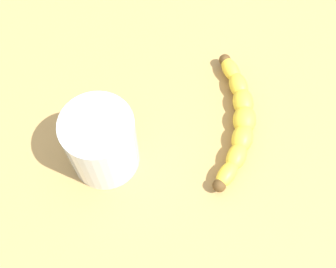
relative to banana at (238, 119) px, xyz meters
The scene contains 3 objects.
wooden_tabletop 6.63cm from the banana, 86.61° to the left, with size 120.00×120.00×3.00cm, color #AC854A.
banana is the anchor object (origin of this frame).
smoothie_glass 19.73cm from the banana, 97.60° to the left, with size 9.33×9.33×10.34cm.
Camera 1 is at (-27.61, 8.33, 58.11)cm, focal length 45.45 mm.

